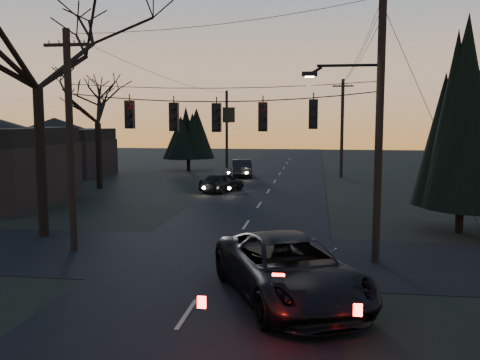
# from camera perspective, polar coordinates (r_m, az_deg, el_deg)

# --- Properties ---
(main_road) EXTENTS (8.00, 120.00, 0.02)m
(main_road) POSITION_cam_1_polar(r_m,az_deg,el_deg) (29.94, 1.65, -3.30)
(main_road) COLOR black
(main_road) RESTS_ON ground
(cross_road) EXTENTS (60.00, 7.00, 0.02)m
(cross_road) POSITION_cam_1_polar(r_m,az_deg,el_deg) (20.26, -1.60, -8.15)
(cross_road) COLOR black
(cross_road) RESTS_ON ground
(utility_pole_right) EXTENTS (5.00, 0.30, 10.00)m
(utility_pole_right) POSITION_cam_1_polar(r_m,az_deg,el_deg) (20.10, 14.22, -8.49)
(utility_pole_right) COLOR black
(utility_pole_right) RESTS_ON ground
(utility_pole_left) EXTENTS (1.80, 0.30, 8.50)m
(utility_pole_left) POSITION_cam_1_polar(r_m,az_deg,el_deg) (22.06, -17.27, -7.24)
(utility_pole_left) COLOR black
(utility_pole_left) RESTS_ON ground
(utility_pole_far_r) EXTENTS (1.80, 0.30, 8.50)m
(utility_pole_far_r) POSITION_cam_1_polar(r_m,az_deg,el_deg) (47.64, 10.72, 0.28)
(utility_pole_far_r) COLOR black
(utility_pole_far_r) RESTS_ON ground
(utility_pole_far_l) EXTENTS (0.30, 0.30, 8.00)m
(utility_pole_far_l) POSITION_cam_1_polar(r_m,az_deg,el_deg) (56.33, -1.41, 1.36)
(utility_pole_far_l) COLOR black
(utility_pole_far_l) RESTS_ON ground
(span_signal_assembly) EXTENTS (11.50, 0.44, 1.57)m
(span_signal_assembly) POSITION_cam_1_polar(r_m,az_deg,el_deg) (19.63, -2.34, 6.86)
(span_signal_assembly) COLOR black
(span_signal_assembly) RESTS_ON ground
(bare_tree_left) EXTENTS (10.52, 10.52, 12.87)m
(bare_tree_left) POSITION_cam_1_polar(r_m,az_deg,el_deg) (24.95, -21.02, 15.02)
(bare_tree_left) COLOR black
(bare_tree_left) RESTS_ON ground
(evergreen_right) EXTENTS (4.30, 4.30, 8.66)m
(evergreen_right) POSITION_cam_1_polar(r_m,az_deg,el_deg) (25.83, 22.77, 5.56)
(evergreen_right) COLOR black
(evergreen_right) RESTS_ON ground
(bare_tree_dist) EXTENTS (6.87, 6.87, 9.63)m
(bare_tree_dist) POSITION_cam_1_polar(r_m,az_deg,el_deg) (40.53, -15.01, 8.60)
(bare_tree_dist) COLOR black
(bare_tree_dist) RESTS_ON ground
(evergreen_dist) EXTENTS (3.68, 3.68, 5.59)m
(evergreen_dist) POSITION_cam_1_polar(r_m,az_deg,el_deg) (52.70, -5.55, 4.66)
(evergreen_dist) COLOR black
(evergreen_dist) RESTS_ON ground
(house_left_far) EXTENTS (9.00, 7.00, 5.20)m
(house_left_far) POSITION_cam_1_polar(r_m,az_deg,el_deg) (51.03, -19.10, 3.38)
(house_left_far) COLOR black
(house_left_far) RESTS_ON ground
(suv_near) EXTENTS (5.40, 7.18, 1.81)m
(suv_near) POSITION_cam_1_polar(r_m,az_deg,el_deg) (15.40, 5.26, -9.49)
(suv_near) COLOR black
(suv_near) RESTS_ON ground
(sedan_oncoming_a) EXTENTS (3.00, 4.37, 1.38)m
(sedan_oncoming_a) POSITION_cam_1_polar(r_m,az_deg,el_deg) (37.47, -1.94, -0.24)
(sedan_oncoming_a) COLOR black
(sedan_oncoming_a) RESTS_ON ground
(sedan_oncoming_b) EXTENTS (2.44, 4.88, 1.54)m
(sedan_oncoming_b) POSITION_cam_1_polar(r_m,az_deg,el_deg) (47.15, 0.16, 1.27)
(sedan_oncoming_b) COLOR black
(sedan_oncoming_b) RESTS_ON ground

